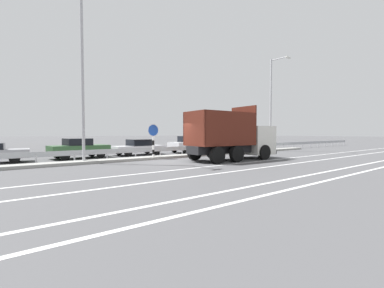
% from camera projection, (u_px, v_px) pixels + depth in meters
% --- Properties ---
extents(ground_plane, '(320.00, 320.00, 0.00)m').
position_uv_depth(ground_plane, '(171.00, 162.00, 16.85)').
color(ground_plane, '#4C4C4F').
extents(lane_strip_0, '(69.37, 0.16, 0.01)m').
position_uv_depth(lane_strip_0, '(251.00, 162.00, 16.54)').
color(lane_strip_0, silver).
rests_on(lane_strip_0, ground_plane).
extents(lane_strip_1, '(69.37, 0.16, 0.01)m').
position_uv_depth(lane_strip_1, '(280.00, 165.00, 14.86)').
color(lane_strip_1, silver).
rests_on(lane_strip_1, ground_plane).
extents(lane_strip_2, '(69.37, 0.16, 0.01)m').
position_uv_depth(lane_strip_2, '(331.00, 171.00, 12.64)').
color(lane_strip_2, silver).
rests_on(lane_strip_2, ground_plane).
extents(lane_strip_3, '(69.37, 0.16, 0.01)m').
position_uv_depth(lane_strip_3, '(356.00, 174.00, 11.77)').
color(lane_strip_3, silver).
rests_on(lane_strip_3, ground_plane).
extents(median_island, '(38.15, 1.10, 0.18)m').
position_uv_depth(median_island, '(155.00, 158.00, 18.61)').
color(median_island, gray).
rests_on(median_island, ground_plane).
extents(median_guardrail, '(69.37, 0.09, 0.78)m').
position_uv_depth(median_guardrail, '(148.00, 150.00, 19.33)').
color(median_guardrail, '#9EA0A5').
rests_on(median_guardrail, ground_plane).
extents(dump_truck, '(6.84, 3.02, 3.79)m').
position_uv_depth(dump_truck, '(239.00, 141.00, 18.37)').
color(dump_truck, silver).
rests_on(dump_truck, ground_plane).
extents(median_road_sign, '(0.86, 0.16, 2.51)m').
position_uv_depth(median_road_sign, '(153.00, 140.00, 18.50)').
color(median_road_sign, white).
rests_on(median_road_sign, ground_plane).
extents(street_lamp_1, '(0.71, 2.21, 10.37)m').
position_uv_depth(street_lamp_1, '(83.00, 70.00, 15.43)').
color(street_lamp_1, '#ADADB2').
rests_on(street_lamp_1, ground_plane).
extents(street_lamp_2, '(0.71, 2.03, 9.52)m').
position_uv_depth(street_lamp_2, '(272.00, 101.00, 26.49)').
color(street_lamp_2, '#ADADB2').
rests_on(street_lamp_2, ground_plane).
extents(parked_car_4, '(4.21, 2.26, 1.48)m').
position_uv_depth(parked_car_4, '(79.00, 148.00, 19.05)').
color(parked_car_4, '#335B33').
rests_on(parked_car_4, ground_plane).
extents(parked_car_5, '(4.49, 2.07, 1.34)m').
position_uv_depth(parked_car_5, '(139.00, 147.00, 22.11)').
color(parked_car_5, silver).
rests_on(parked_car_5, ground_plane).
extents(parked_car_6, '(4.31, 2.09, 1.59)m').
position_uv_depth(parked_car_6, '(191.00, 144.00, 24.95)').
color(parked_car_6, silver).
rests_on(parked_car_6, ground_plane).
extents(parked_car_7, '(4.33, 2.02, 1.24)m').
position_uv_depth(parked_car_7, '(224.00, 144.00, 28.13)').
color(parked_car_7, '#A3A3A8').
rests_on(parked_car_7, ground_plane).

